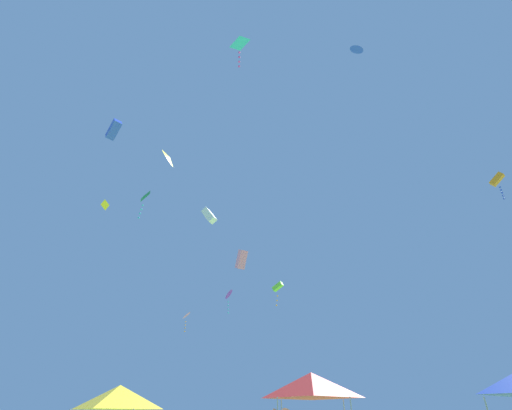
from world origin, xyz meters
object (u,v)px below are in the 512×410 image
object	(u,v)px
kite_yellow_diamond	(105,205)
kite_pink_delta	(186,315)
kite_cyan_diamond	(239,44)
kite_yellow_delta	(169,158)
canopy_tent_yellow	(119,397)
kite_green_diamond	(144,197)
kite_purple_delta	(228,295)
kite_orange_box	(497,180)
canopy_tent_red	(312,385)
kite_white_box	(209,216)
kite_lime_box	(278,287)
kite_pink_box	(241,259)
kite_blue_delta	(357,49)
kite_blue_box	(114,130)

from	to	relation	value
kite_yellow_diamond	kite_pink_delta	bearing A→B (deg)	27.83
kite_pink_delta	kite_cyan_diamond	bearing A→B (deg)	-69.27
kite_yellow_delta	canopy_tent_yellow	bearing A→B (deg)	-73.88
kite_yellow_diamond	kite_green_diamond	world-z (taller)	kite_green_diamond
kite_purple_delta	kite_orange_box	world-z (taller)	kite_orange_box
kite_yellow_diamond	canopy_tent_red	bearing A→B (deg)	-24.34
kite_green_diamond	kite_white_box	world-z (taller)	kite_green_diamond
canopy_tent_red	kite_lime_box	xyz separation A→B (m)	(-2.21, 13.78, 9.16)
kite_lime_box	kite_orange_box	distance (m)	21.03
canopy_tent_yellow	kite_cyan_diamond	world-z (taller)	kite_cyan_diamond
kite_yellow_diamond	kite_white_box	xyz separation A→B (m)	(10.73, -2.92, -3.34)
canopy_tent_red	kite_pink_box	size ratio (longest dim) A/B	3.50
canopy_tent_red	kite_lime_box	bearing A→B (deg)	99.11
canopy_tent_yellow	kite_lime_box	bearing A→B (deg)	71.02
kite_pink_box	kite_cyan_diamond	xyz separation A→B (m)	(0.65, -6.38, 8.92)
kite_cyan_diamond	kite_blue_delta	bearing A→B (deg)	44.62
canopy_tent_red	kite_yellow_delta	world-z (taller)	kite_yellow_delta
kite_blue_box	kite_cyan_diamond	xyz separation A→B (m)	(9.46, -5.91, -0.57)
kite_yellow_diamond	kite_blue_box	xyz separation A→B (m)	(5.65, -10.15, -0.34)
kite_white_box	kite_green_diamond	bearing A→B (deg)	145.44
kite_lime_box	kite_yellow_delta	xyz separation A→B (m)	(-7.21, -12.41, 6.29)
canopy_tent_yellow	kite_lime_box	distance (m)	20.51
kite_yellow_delta	kite_green_diamond	size ratio (longest dim) A/B	0.51
canopy_tent_yellow	kite_lime_box	world-z (taller)	kite_lime_box
canopy_tent_yellow	kite_purple_delta	distance (m)	19.14
canopy_tent_red	kite_blue_delta	world-z (taller)	kite_blue_delta
canopy_tent_yellow	kite_purple_delta	bearing A→B (deg)	85.71
kite_cyan_diamond	kite_green_diamond	bearing A→B (deg)	124.15
kite_yellow_diamond	kite_blue_delta	distance (m)	25.67
canopy_tent_yellow	kite_pink_box	distance (m)	8.25
kite_green_diamond	kite_yellow_delta	bearing A→B (deg)	-57.59
kite_orange_box	kite_blue_box	bearing A→B (deg)	-160.46
kite_blue_delta	kite_blue_box	distance (m)	19.28
canopy_tent_red	kite_lime_box	distance (m)	16.70
kite_lime_box	kite_white_box	size ratio (longest dim) A/B	1.60
canopy_tent_yellow	kite_cyan_diamond	size ratio (longest dim) A/B	1.75
canopy_tent_red	kite_white_box	bearing A→B (deg)	143.88
kite_pink_delta	kite_blue_delta	distance (m)	26.20
kite_blue_delta	kite_white_box	world-z (taller)	kite_blue_delta
kite_orange_box	kite_pink_box	bearing A→B (deg)	-154.04
kite_lime_box	kite_blue_box	xyz separation A→B (m)	(-9.87, -15.90, 6.24)
kite_purple_delta	kite_lime_box	size ratio (longest dim) A/B	0.95
kite_yellow_diamond	kite_lime_box	world-z (taller)	kite_yellow_diamond
canopy_tent_red	kite_yellow_diamond	distance (m)	25.03
kite_orange_box	kite_cyan_diamond	size ratio (longest dim) A/B	1.57
kite_blue_box	kite_white_box	distance (m)	9.33
kite_orange_box	kite_purple_delta	bearing A→B (deg)	167.29
kite_pink_box	kite_cyan_diamond	bearing A→B (deg)	-84.15
kite_purple_delta	kite_blue_delta	xyz separation A→B (m)	(12.09, -13.74, 15.07)
kite_cyan_diamond	kite_white_box	bearing A→B (deg)	108.42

